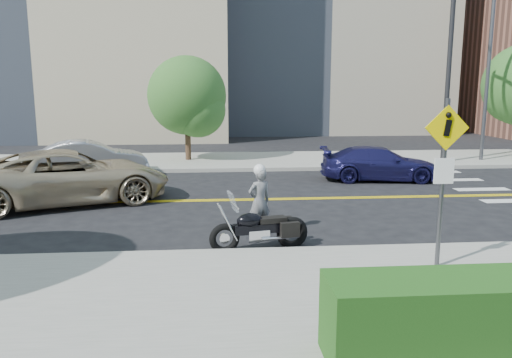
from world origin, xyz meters
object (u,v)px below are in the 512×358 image
object	(u,v)px
motorcycle	(260,220)
parked_car_blue	(379,164)
pedestrian_sign	(444,167)
motorcyclist	(259,199)
parked_car_silver	(89,159)
suv	(70,177)

from	to	relation	value
motorcycle	parked_car_blue	world-z (taller)	motorcycle
pedestrian_sign	parked_car_blue	xyz separation A→B (m)	(1.93, 9.12, -1.35)
motorcyclist	parked_car_silver	distance (m)	9.59
pedestrian_sign	parked_car_silver	bearing A→B (deg)	129.45
pedestrian_sign	motorcycle	world-z (taller)	pedestrian_sign
motorcyclist	parked_car_silver	world-z (taller)	motorcyclist
pedestrian_sign	motorcyclist	xyz separation A→B (m)	(-2.98, 2.78, -1.15)
motorcycle	parked_car_blue	distance (m)	8.93
motorcycle	parked_car_blue	bearing A→B (deg)	44.61
parked_car_blue	motorcycle	bearing A→B (deg)	152.51
parked_car_blue	parked_car_silver	bearing A→B (deg)	88.96
motorcycle	pedestrian_sign	bearing A→B (deg)	-40.71
motorcycle	parked_car_blue	size ratio (longest dim) A/B	0.49
parked_car_silver	parked_car_blue	bearing A→B (deg)	-112.75
pedestrian_sign	suv	bearing A→B (deg)	142.42
motorcyclist	parked_car_blue	bearing A→B (deg)	-152.60
motorcyclist	parked_car_blue	distance (m)	8.02
pedestrian_sign	parked_car_silver	distance (m)	13.67
parked_car_silver	pedestrian_sign	bearing A→B (deg)	-155.81
suv	motorcyclist	bearing A→B (deg)	-144.91
pedestrian_sign	parked_car_blue	size ratio (longest dim) A/B	0.72
pedestrian_sign	motorcycle	distance (m)	3.75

